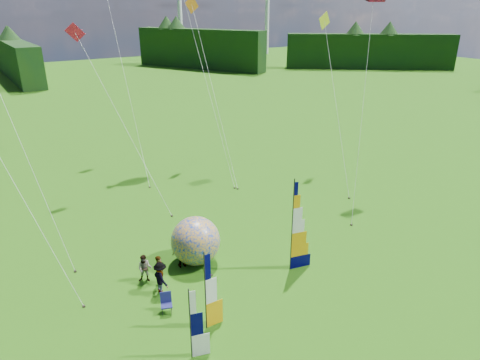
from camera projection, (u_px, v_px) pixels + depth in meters
ground at (302, 305)px, 20.95m from camera, size 220.00×220.00×0.00m
treeline_ring at (307, 233)px, 19.43m from camera, size 210.00×210.00×8.00m
turbine_left at (267, 0)px, 124.39m from camera, size 8.00×1.20×30.00m
turbine_right at (179, 0)px, 116.83m from camera, size 8.00×1.20×30.00m
feather_banner_main at (292, 228)px, 22.80m from camera, size 1.39×0.43×5.24m
side_banner_left at (205, 293)px, 18.73m from camera, size 1.07×0.15×3.85m
side_banner_far at (190, 326)px, 17.21m from camera, size 0.97×0.39×3.32m
bol_inflatable at (196, 241)px, 23.95m from camera, size 3.28×3.28×2.77m
spectator_a at (160, 270)px, 22.26m from camera, size 0.72×0.71×1.67m
spectator_b at (145, 268)px, 22.49m from camera, size 0.84×0.73×1.56m
spectator_c at (161, 278)px, 21.53m from camera, size 0.54×1.18×1.76m
spectator_d at (182, 252)px, 23.70m from camera, size 1.14×0.62×1.85m
camp_chair at (166, 304)px, 20.25m from camera, size 0.75×0.75×1.00m
kite_whale at (196, 36)px, 34.54m from camera, size 5.07×15.17×22.70m
kite_rainbow_delta at (16, 122)px, 22.43m from camera, size 8.53×11.72×15.84m
kite_parafoil at (364, 96)px, 28.97m from camera, size 10.48×9.87×15.81m
small_kite_red at (122, 115)px, 29.88m from camera, size 6.39×11.46×12.98m
small_kite_orange at (214, 86)px, 35.16m from camera, size 6.44×12.18×14.93m
small_kite_yellow at (337, 98)px, 33.79m from camera, size 7.97×11.21×13.72m
small_kite_pink at (7, 163)px, 19.28m from camera, size 6.62×8.23×14.02m
small_kite_green at (125, 74)px, 35.84m from camera, size 5.21×13.50×16.60m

